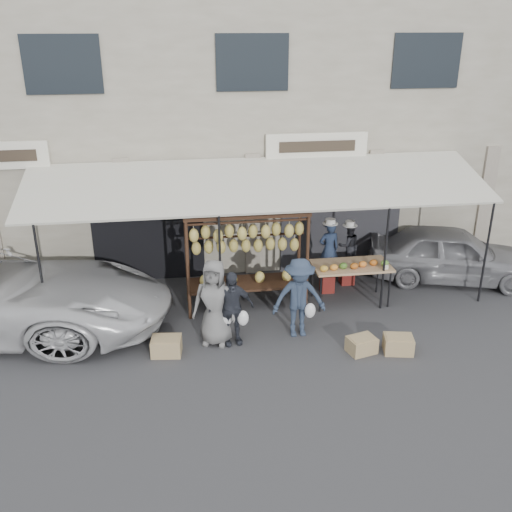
# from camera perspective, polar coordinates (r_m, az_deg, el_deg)

# --- Properties ---
(ground_plane) EXTENTS (90.00, 90.00, 0.00)m
(ground_plane) POSITION_cam_1_polar(r_m,az_deg,el_deg) (11.27, 2.20, -8.77)
(ground_plane) COLOR #2D2D30
(shophouse) EXTENTS (24.00, 6.15, 7.30)m
(shophouse) POSITION_cam_1_polar(r_m,az_deg,el_deg) (16.21, -1.91, 14.68)
(shophouse) COLOR #ACA594
(shophouse) RESTS_ON ground_plane
(awning) EXTENTS (10.00, 2.35, 2.92)m
(awning) POSITION_cam_1_polar(r_m,az_deg,el_deg) (12.33, 0.48, 7.09)
(awning) COLOR beige
(awning) RESTS_ON ground_plane
(banana_rack) EXTENTS (2.60, 0.90, 2.24)m
(banana_rack) POSITION_cam_1_polar(r_m,az_deg,el_deg) (11.98, -0.99, 1.60)
(banana_rack) COLOR black
(banana_rack) RESTS_ON ground_plane
(produce_table) EXTENTS (1.70, 0.90, 1.04)m
(produce_table) POSITION_cam_1_polar(r_m,az_deg,el_deg) (12.62, 9.56, -1.05)
(produce_table) COLOR tan
(produce_table) RESTS_ON ground_plane
(vendor_left) EXTENTS (0.50, 0.35, 1.29)m
(vendor_left) POSITION_cam_1_polar(r_m,az_deg,el_deg) (13.00, 7.30, 0.69)
(vendor_left) COLOR #1F2B45
(vendor_left) RESTS_ON stool_left
(vendor_right) EXTENTS (0.56, 0.46, 1.06)m
(vendor_right) POSITION_cam_1_polar(r_m,az_deg,el_deg) (13.52, 9.25, 1.04)
(vendor_right) COLOR black
(vendor_right) RESTS_ON stool_right
(customer_left) EXTENTS (0.98, 0.80, 1.73)m
(customer_left) POSITION_cam_1_polar(r_m,az_deg,el_deg) (10.93, -4.16, -4.67)
(customer_left) COLOR slate
(customer_left) RESTS_ON ground_plane
(customer_mid) EXTENTS (0.93, 0.49, 1.51)m
(customer_mid) POSITION_cam_1_polar(r_m,az_deg,el_deg) (10.95, -2.50, -5.23)
(customer_mid) COLOR #292C34
(customer_mid) RESTS_ON ground_plane
(customer_right) EXTENTS (1.06, 0.61, 1.64)m
(customer_right) POSITION_cam_1_polar(r_m,az_deg,el_deg) (11.22, 4.32, -4.20)
(customer_right) COLOR #29354A
(customer_right) RESTS_ON ground_plane
(stool_left) EXTENTS (0.33, 0.33, 0.41)m
(stool_left) POSITION_cam_1_polar(r_m,az_deg,el_deg) (13.34, 7.12, -2.71)
(stool_left) COLOR maroon
(stool_left) RESTS_ON ground_plane
(stool_right) EXTENTS (0.35, 0.35, 0.44)m
(stool_right) POSITION_cam_1_polar(r_m,az_deg,el_deg) (13.81, 9.06, -1.86)
(stool_right) COLOR maroon
(stool_right) RESTS_ON ground_plane
(crate_near_a) EXTENTS (0.59, 0.51, 0.31)m
(crate_near_a) POSITION_cam_1_polar(r_m,az_deg,el_deg) (11.12, 10.51, -8.73)
(crate_near_a) COLOR tan
(crate_near_a) RESTS_ON ground_plane
(crate_near_b) EXTENTS (0.61, 0.51, 0.32)m
(crate_near_b) POSITION_cam_1_polar(r_m,az_deg,el_deg) (11.27, 14.04, -8.57)
(crate_near_b) COLOR tan
(crate_near_b) RESTS_ON ground_plane
(crate_far) EXTENTS (0.60, 0.48, 0.33)m
(crate_far) POSITION_cam_1_polar(r_m,az_deg,el_deg) (11.01, -8.94, -8.89)
(crate_far) COLOR tan
(crate_far) RESTS_ON ground_plane
(sedan) EXTENTS (4.21, 2.65, 1.34)m
(sedan) POSITION_cam_1_polar(r_m,az_deg,el_deg) (14.44, 18.97, 0.19)
(sedan) COLOR gray
(sedan) RESTS_ON ground_plane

